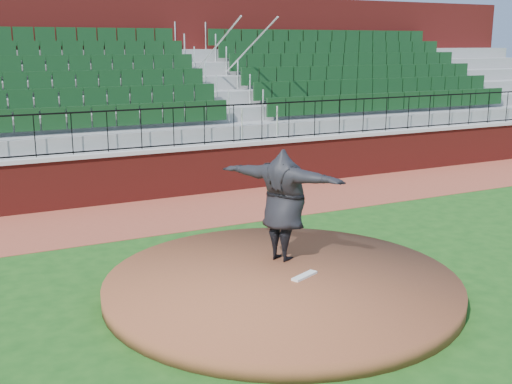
# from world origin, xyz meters

# --- Properties ---
(ground) EXTENTS (90.00, 90.00, 0.00)m
(ground) POSITION_xyz_m (0.00, 0.00, 0.00)
(ground) COLOR #184614
(ground) RESTS_ON ground
(warning_track) EXTENTS (34.00, 3.20, 0.01)m
(warning_track) POSITION_xyz_m (0.00, 5.40, 0.01)
(warning_track) COLOR brown
(warning_track) RESTS_ON ground
(field_wall) EXTENTS (34.00, 0.35, 1.20)m
(field_wall) POSITION_xyz_m (0.00, 7.00, 0.60)
(field_wall) COLOR maroon
(field_wall) RESTS_ON ground
(wall_cap) EXTENTS (34.00, 0.45, 0.10)m
(wall_cap) POSITION_xyz_m (0.00, 7.00, 1.25)
(wall_cap) COLOR #B7B7B7
(wall_cap) RESTS_ON field_wall
(wall_railing) EXTENTS (34.00, 0.05, 1.00)m
(wall_railing) POSITION_xyz_m (0.00, 7.00, 1.80)
(wall_railing) COLOR black
(wall_railing) RESTS_ON wall_cap
(seating_stands) EXTENTS (34.00, 5.10, 4.60)m
(seating_stands) POSITION_xyz_m (0.00, 9.72, 2.30)
(seating_stands) COLOR gray
(seating_stands) RESTS_ON ground
(concourse_wall) EXTENTS (34.00, 0.50, 5.50)m
(concourse_wall) POSITION_xyz_m (0.00, 12.52, 2.75)
(concourse_wall) COLOR maroon
(concourse_wall) RESTS_ON ground
(pitchers_mound) EXTENTS (5.67, 5.67, 0.25)m
(pitchers_mound) POSITION_xyz_m (-0.32, -0.06, 0.12)
(pitchers_mound) COLOR brown
(pitchers_mound) RESTS_ON ground
(pitching_rubber) EXTENTS (0.55, 0.34, 0.04)m
(pitching_rubber) POSITION_xyz_m (0.02, -0.19, 0.27)
(pitching_rubber) COLOR white
(pitching_rubber) RESTS_ON pitchers_mound
(pitcher) EXTENTS (1.74, 2.39, 1.94)m
(pitcher) POSITION_xyz_m (0.14, 0.73, 1.22)
(pitcher) COLOR black
(pitcher) RESTS_ON pitchers_mound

